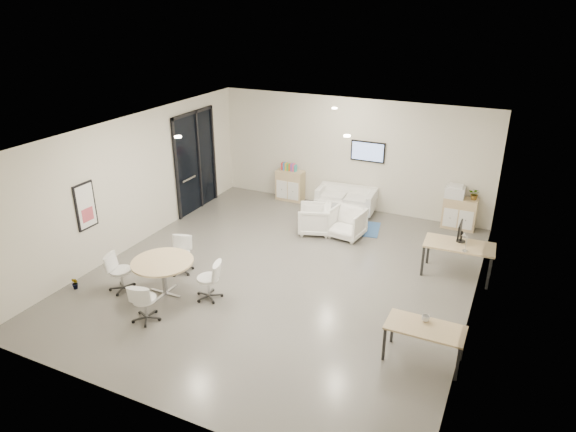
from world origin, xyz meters
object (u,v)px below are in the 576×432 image
(sideboard_left, at_px, (290,185))
(sideboard_right, at_px, (459,213))
(armchair_right, at_px, (347,222))
(desk_rear, at_px, (459,247))
(armchair_left, at_px, (314,218))
(desk_front, at_px, (425,330))
(loveseat, at_px, (346,201))
(round_table, at_px, (163,265))

(sideboard_left, distance_m, sideboard_right, 4.97)
(sideboard_left, height_order, sideboard_right, sideboard_left)
(armchair_right, xyz_separation_m, desk_rear, (2.87, -0.86, 0.27))
(sideboard_right, height_order, armchair_right, sideboard_right)
(sideboard_left, height_order, desk_rear, sideboard_left)
(sideboard_right, relative_size, armchair_left, 1.03)
(desk_front, bearing_deg, armchair_right, 124.35)
(sideboard_left, relative_size, loveseat, 0.54)
(sideboard_left, xyz_separation_m, desk_rear, (5.31, -2.66, 0.23))
(sideboard_left, relative_size, round_table, 0.73)
(desk_front, bearing_deg, sideboard_right, 92.63)
(round_table, bearing_deg, sideboard_right, 50.30)
(sideboard_right, distance_m, desk_front, 5.92)
(armchair_left, relative_size, desk_front, 0.64)
(sideboard_left, distance_m, loveseat, 1.87)
(sideboard_left, bearing_deg, sideboard_right, 0.06)
(sideboard_left, xyz_separation_m, desk_front, (5.24, -5.91, 0.15))
(armchair_left, distance_m, desk_front, 5.43)
(sideboard_right, relative_size, desk_front, 0.66)
(armchair_right, relative_size, desk_rear, 0.55)
(sideboard_right, distance_m, round_table, 7.87)
(desk_rear, xyz_separation_m, desk_front, (-0.07, -3.24, -0.09))
(sideboard_left, relative_size, sideboard_right, 1.08)
(desk_front, xyz_separation_m, round_table, (-5.30, -0.14, 0.08))
(armchair_left, bearing_deg, round_table, -40.13)
(loveseat, xyz_separation_m, round_table, (-1.91, -5.87, 0.35))
(desk_rear, bearing_deg, desk_front, -94.21)
(desk_rear, relative_size, round_table, 1.20)
(loveseat, bearing_deg, desk_rear, -40.14)
(sideboard_left, xyz_separation_m, armchair_left, (1.59, -1.90, -0.05))
(sideboard_right, distance_m, loveseat, 3.12)
(armchair_right, distance_m, desk_front, 4.97)
(sideboard_right, xyz_separation_m, desk_front, (0.27, -5.91, 0.18))
(sideboard_left, bearing_deg, loveseat, -5.51)
(sideboard_left, bearing_deg, armchair_right, -36.49)
(armchair_left, bearing_deg, desk_front, 23.85)
(loveseat, xyz_separation_m, armchair_left, (-0.27, -1.72, 0.08))
(loveseat, relative_size, armchair_right, 2.04)
(sideboard_left, relative_size, desk_front, 0.71)
(sideboard_left, distance_m, round_table, 6.05)
(sideboard_right, relative_size, loveseat, 0.50)
(loveseat, bearing_deg, armchair_right, -74.68)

